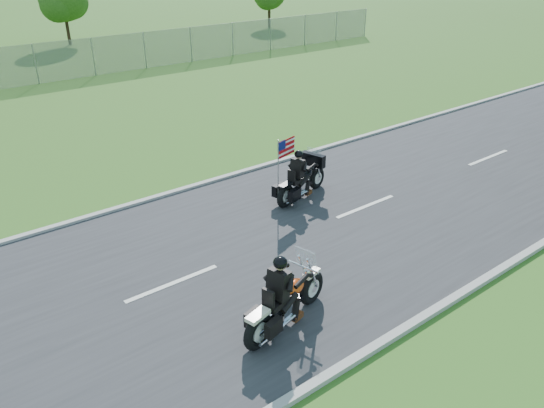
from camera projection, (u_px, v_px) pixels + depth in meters
ground at (248, 255)px, 12.55m from camera, size 420.00×420.00×0.00m
road at (248, 254)px, 12.54m from camera, size 120.00×8.00×0.04m
curb_north at (168, 194)px, 15.40m from camera, size 120.00×0.18×0.12m
curb_south at (376, 346)px, 9.67m from camera, size 120.00×0.18×0.12m
tree_fence_near at (63, 0)px, 35.76m from camera, size 3.52×3.28×4.75m
motorcycle_lead at (285, 303)px, 10.05m from camera, size 2.40×0.99×1.64m
motorcycle_follow at (301, 181)px, 15.07m from camera, size 2.22×1.00×1.88m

